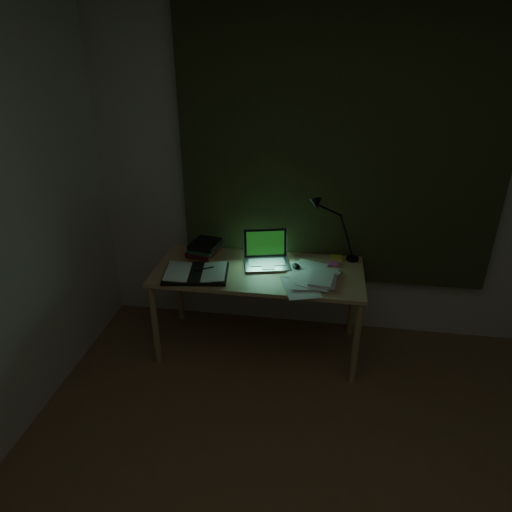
{
  "coord_description": "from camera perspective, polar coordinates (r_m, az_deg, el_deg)",
  "views": [
    {
      "loc": [
        -0.09,
        -1.15,
        2.13
      ],
      "look_at": [
        -0.5,
        1.49,
        0.82
      ],
      "focal_mm": 32.0,
      "sensor_mm": 36.0,
      "label": 1
    }
  ],
  "objects": [
    {
      "name": "curtain",
      "position": [
        3.18,
        10.48,
        13.42
      ],
      "size": [
        2.2,
        0.06,
        2.0
      ],
      "primitive_type": "cube",
      "color": "#2C3319",
      "rests_on": "wall_back"
    },
    {
      "name": "loose_papers",
      "position": [
        3.05,
        7.21,
        -2.72
      ],
      "size": [
        0.39,
        0.4,
        0.02
      ],
      "primitive_type": null,
      "rotation": [
        0.0,
        0.0,
        0.13
      ],
      "color": "white",
      "rests_on": "desk"
    },
    {
      "name": "sticky_yellow",
      "position": [
        3.35,
        10.0,
        -0.22
      ],
      "size": [
        0.08,
        0.08,
        0.02
      ],
      "primitive_type": "cube",
      "rotation": [
        0.0,
        0.0,
        -0.05
      ],
      "color": "yellow",
      "rests_on": "desk"
    },
    {
      "name": "laptop",
      "position": [
        3.16,
        1.42,
        0.61
      ],
      "size": [
        0.39,
        0.42,
        0.23
      ],
      "primitive_type": null,
      "rotation": [
        0.0,
        0.0,
        0.24
      ],
      "color": "#A6A6AB",
      "rests_on": "desk"
    },
    {
      "name": "wall_back",
      "position": [
        3.27,
        10.19,
        10.16
      ],
      "size": [
        3.5,
        0.0,
        2.5
      ],
      "primitive_type": "cube",
      "color": "beige",
      "rests_on": "ground"
    },
    {
      "name": "mouse",
      "position": [
        3.18,
        5.01,
        -1.29
      ],
      "size": [
        0.08,
        0.1,
        0.03
      ],
      "primitive_type": "ellipsoid",
      "rotation": [
        0.0,
        0.0,
        0.34
      ],
      "color": "black",
      "rests_on": "desk"
    },
    {
      "name": "sticky_pink",
      "position": [
        3.26,
        9.66,
        -0.97
      ],
      "size": [
        0.08,
        0.08,
        0.01
      ],
      "primitive_type": "cube",
      "rotation": [
        0.0,
        0.0,
        -0.11
      ],
      "color": "#F760BB",
      "rests_on": "desk"
    },
    {
      "name": "book_stack",
      "position": [
        3.34,
        -6.44,
        0.92
      ],
      "size": [
        0.21,
        0.24,
        0.12
      ],
      "primitive_type": null,
      "rotation": [
        0.0,
        0.0,
        -0.12
      ],
      "color": "white",
      "rests_on": "desk"
    },
    {
      "name": "open_textbook",
      "position": [
        3.1,
        -7.51,
        -2.11
      ],
      "size": [
        0.46,
        0.36,
        0.04
      ],
      "primitive_type": null,
      "rotation": [
        0.0,
        0.0,
        0.14
      ],
      "color": "white",
      "rests_on": "desk"
    },
    {
      "name": "desk_lamp",
      "position": [
        3.26,
        12.35,
        3.34
      ],
      "size": [
        0.34,
        0.27,
        0.49
      ],
      "primitive_type": null,
      "rotation": [
        0.0,
        0.0,
        -0.06
      ],
      "color": "black",
      "rests_on": "desk"
    },
    {
      "name": "desk",
      "position": [
        3.32,
        0.32,
        -6.73
      ],
      "size": [
        1.44,
        0.63,
        0.66
      ],
      "primitive_type": null,
      "color": "tan",
      "rests_on": "floor"
    }
  ]
}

